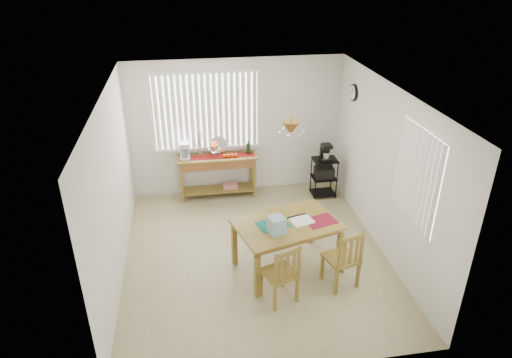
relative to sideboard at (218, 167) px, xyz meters
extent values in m
cube|color=tan|center=(0.39, -2.02, -0.63)|extent=(4.00, 4.50, 0.01)
cube|color=white|center=(0.39, 0.28, 0.68)|extent=(4.00, 0.10, 2.60)
cube|color=white|center=(0.39, -4.32, 0.68)|extent=(4.00, 0.10, 2.60)
cube|color=white|center=(-1.66, -2.02, 0.68)|extent=(0.10, 4.50, 2.60)
cube|color=white|center=(2.44, -2.02, 0.68)|extent=(0.10, 4.50, 2.60)
cube|color=white|center=(0.39, -2.02, 2.03)|extent=(4.00, 4.50, 0.10)
cube|color=white|center=(-0.16, 0.22, 1.03)|extent=(1.90, 0.01, 1.40)
cube|color=white|center=(-1.05, 0.21, 1.03)|extent=(0.07, 0.03, 1.40)
cube|color=white|center=(-0.95, 0.21, 1.03)|extent=(0.07, 0.03, 1.40)
cube|color=white|center=(-0.84, 0.21, 1.03)|extent=(0.07, 0.03, 1.40)
cube|color=white|center=(-0.74, 0.21, 1.03)|extent=(0.07, 0.03, 1.40)
cube|color=white|center=(-0.63, 0.21, 1.03)|extent=(0.07, 0.03, 1.40)
cube|color=white|center=(-0.53, 0.21, 1.03)|extent=(0.07, 0.03, 1.40)
cube|color=white|center=(-0.42, 0.21, 1.03)|extent=(0.07, 0.03, 1.40)
cube|color=white|center=(-0.31, 0.21, 1.03)|extent=(0.07, 0.03, 1.40)
cube|color=white|center=(-0.21, 0.21, 1.03)|extent=(0.07, 0.03, 1.40)
cube|color=white|center=(-0.10, 0.21, 1.03)|extent=(0.07, 0.03, 1.40)
cube|color=white|center=(0.00, 0.21, 1.03)|extent=(0.07, 0.03, 1.40)
cube|color=white|center=(0.11, 0.21, 1.03)|extent=(0.07, 0.03, 1.40)
cube|color=white|center=(0.21, 0.21, 1.03)|extent=(0.07, 0.03, 1.40)
cube|color=white|center=(0.32, 0.21, 1.03)|extent=(0.07, 0.03, 1.40)
cube|color=white|center=(0.42, 0.21, 1.03)|extent=(0.07, 0.03, 1.40)
cube|color=white|center=(0.53, 0.21, 1.03)|extent=(0.07, 0.03, 1.40)
cube|color=white|center=(0.64, 0.21, 1.03)|extent=(0.07, 0.03, 1.40)
cube|color=white|center=(0.74, 0.21, 1.03)|extent=(0.07, 0.03, 1.40)
cube|color=white|center=(-0.16, 0.20, 0.30)|extent=(1.98, 0.06, 0.06)
cube|color=white|center=(-0.16, 0.20, 1.76)|extent=(1.98, 0.06, 0.06)
cube|color=white|center=(2.39, -2.92, 1.03)|extent=(0.01, 1.10, 1.30)
cube|color=white|center=(2.38, -3.42, 1.03)|extent=(0.03, 0.07, 1.30)
cube|color=white|center=(2.38, -3.31, 1.03)|extent=(0.03, 0.07, 1.30)
cube|color=white|center=(2.38, -3.20, 1.03)|extent=(0.03, 0.07, 1.30)
cube|color=white|center=(2.38, -3.09, 1.03)|extent=(0.03, 0.07, 1.30)
cube|color=white|center=(2.38, -2.98, 1.03)|extent=(0.03, 0.07, 1.30)
cube|color=white|center=(2.38, -2.87, 1.03)|extent=(0.03, 0.07, 1.30)
cube|color=white|center=(2.38, -2.76, 1.03)|extent=(0.03, 0.07, 1.30)
cube|color=white|center=(2.38, -2.65, 1.03)|extent=(0.03, 0.07, 1.30)
cube|color=white|center=(2.38, -2.54, 1.03)|extent=(0.03, 0.07, 1.30)
cube|color=white|center=(2.38, -2.43, 1.03)|extent=(0.03, 0.07, 1.30)
cylinder|color=black|center=(2.37, -0.47, 1.46)|extent=(0.04, 0.30, 0.30)
cylinder|color=white|center=(2.35, -0.47, 1.46)|extent=(0.01, 0.25, 0.25)
cylinder|color=olive|center=(0.80, -2.40, 1.81)|extent=(0.01, 0.01, 0.34)
cone|color=olive|center=(0.80, -2.40, 1.63)|extent=(0.24, 0.24, 0.14)
sphere|color=white|center=(0.96, -2.40, 1.57)|extent=(0.05, 0.05, 0.05)
sphere|color=white|center=(0.88, -2.27, 1.57)|extent=(0.05, 0.05, 0.05)
sphere|color=white|center=(0.72, -2.27, 1.57)|extent=(0.05, 0.05, 0.05)
sphere|color=white|center=(0.64, -2.40, 1.57)|extent=(0.05, 0.05, 0.05)
sphere|color=white|center=(0.72, -2.54, 1.57)|extent=(0.05, 0.05, 0.05)
sphere|color=white|center=(0.88, -2.54, 1.57)|extent=(0.05, 0.05, 0.05)
cube|color=olive|center=(-0.01, 0.00, 0.19)|extent=(1.47, 0.41, 0.04)
cube|color=brown|center=(-0.01, 0.00, 0.09)|extent=(1.42, 0.38, 0.15)
cube|color=olive|center=(-0.70, -0.16, -0.30)|extent=(0.06, 0.06, 0.64)
cube|color=olive|center=(0.68, -0.16, -0.30)|extent=(0.06, 0.06, 0.64)
cube|color=olive|center=(-0.70, 0.16, -0.30)|extent=(0.06, 0.06, 0.64)
cube|color=olive|center=(0.68, 0.16, -0.30)|extent=(0.06, 0.06, 0.64)
cube|color=olive|center=(-0.01, 0.00, -0.48)|extent=(1.36, 0.36, 0.03)
cube|color=red|center=(0.22, 0.00, -0.42)|extent=(0.28, 0.20, 0.09)
cube|color=maroon|center=(-0.01, 0.00, 0.21)|extent=(1.40, 0.23, 0.01)
cube|color=white|center=(-0.60, 0.00, 0.23)|extent=(0.18, 0.22, 0.05)
cube|color=white|center=(-0.60, 0.07, 0.34)|extent=(0.18, 0.07, 0.28)
cube|color=white|center=(-0.60, -0.02, 0.50)|extent=(0.18, 0.20, 0.06)
cylinder|color=white|center=(-0.60, -0.03, 0.31)|extent=(0.12, 0.12, 0.12)
cylinder|color=white|center=(-0.06, -0.02, 0.25)|extent=(0.05, 0.05, 0.09)
cone|color=white|center=(-0.06, -0.02, 0.34)|extent=(0.24, 0.24, 0.08)
sphere|color=red|center=(-0.01, -0.02, 0.42)|extent=(0.07, 0.07, 0.07)
sphere|color=red|center=(-0.06, 0.03, 0.42)|extent=(0.07, 0.07, 0.07)
sphere|color=red|center=(-0.10, -0.02, 0.42)|extent=(0.07, 0.07, 0.07)
sphere|color=red|center=(-0.06, -0.06, 0.42)|extent=(0.07, 0.07, 0.07)
sphere|color=#E9420C|center=(0.12, -0.07, 0.24)|extent=(0.07, 0.07, 0.07)
sphere|color=#E9420C|center=(0.19, -0.07, 0.24)|extent=(0.07, 0.07, 0.07)
sphere|color=#E9420C|center=(0.27, -0.07, 0.24)|extent=(0.07, 0.07, 0.07)
sphere|color=#E9420C|center=(0.34, -0.07, 0.24)|extent=(0.07, 0.07, 0.07)
cylinder|color=silver|center=(0.04, 0.17, 0.37)|extent=(0.33, 0.08, 0.33)
cylinder|color=white|center=(-0.33, 0.05, 0.27)|extent=(0.07, 0.07, 0.13)
cylinder|color=#4C3823|center=(-0.33, 0.05, 0.54)|extent=(0.08, 0.04, 0.41)
cylinder|color=#4C3823|center=(-0.33, 0.05, 0.57)|extent=(0.13, 0.06, 0.44)
cylinder|color=#4C3823|center=(-0.33, 0.05, 0.52)|extent=(0.16, 0.07, 0.33)
cylinder|color=#4C3823|center=(-0.33, 0.05, 0.59)|extent=(0.05, 0.03, 0.51)
cylinder|color=#4C3823|center=(-0.33, 0.05, 0.51)|extent=(0.20, 0.09, 0.28)
cylinder|color=black|center=(0.59, 0.05, 0.31)|extent=(0.07, 0.07, 0.21)
cylinder|color=black|center=(0.59, 0.05, 0.46)|extent=(0.03, 0.03, 0.07)
cylinder|color=black|center=(1.79, -0.47, -0.24)|extent=(0.02, 0.02, 0.77)
cylinder|color=black|center=(2.21, -0.47, -0.24)|extent=(0.02, 0.02, 0.77)
cylinder|color=black|center=(1.79, -0.15, -0.24)|extent=(0.02, 0.02, 0.77)
cylinder|color=black|center=(2.21, -0.15, -0.24)|extent=(0.02, 0.02, 0.77)
cube|color=black|center=(2.00, -0.31, 0.13)|extent=(0.45, 0.36, 0.03)
cube|color=black|center=(2.00, -0.31, -0.24)|extent=(0.45, 0.36, 0.02)
cube|color=black|center=(2.00, -0.31, -0.57)|extent=(0.45, 0.36, 0.02)
cube|color=black|center=(2.00, -0.31, -0.13)|extent=(0.34, 0.27, 0.20)
cube|color=black|center=(2.00, -0.33, 0.17)|extent=(0.18, 0.22, 0.05)
cube|color=black|center=(2.00, -0.25, 0.28)|extent=(0.18, 0.07, 0.27)
cube|color=black|center=(2.00, -0.33, 0.43)|extent=(0.18, 0.20, 0.06)
cylinder|color=silver|center=(2.00, -0.34, 0.25)|extent=(0.12, 0.12, 0.12)
cube|color=olive|center=(0.80, -2.40, 0.14)|extent=(1.65, 1.29, 0.04)
cube|color=brown|center=(0.80, -2.40, 0.08)|extent=(1.52, 1.17, 0.06)
cube|color=olive|center=(0.27, -2.97, -0.28)|extent=(0.09, 0.09, 0.67)
cube|color=olive|center=(1.55, -2.61, -0.28)|extent=(0.09, 0.09, 0.67)
cube|color=olive|center=(0.05, -2.19, -0.28)|extent=(0.09, 0.09, 0.67)
cube|color=olive|center=(1.33, -1.83, -0.28)|extent=(0.09, 0.09, 0.67)
cube|color=#136C5D|center=(0.58, -2.41, 0.16)|extent=(0.50, 0.42, 0.01)
cube|color=maroon|center=(1.29, -2.43, 0.16)|extent=(0.50, 0.42, 0.01)
cube|color=white|center=(1.01, -2.40, 0.17)|extent=(0.37, 0.32, 0.03)
cube|color=black|center=(0.98, -2.27, 0.17)|extent=(0.31, 0.11, 0.03)
cube|color=#8AAFC9|center=(0.59, -2.62, 0.28)|extent=(0.26, 0.26, 0.25)
cube|color=olive|center=(0.55, -3.06, -0.20)|extent=(0.54, 0.54, 0.04)
cube|color=olive|center=(0.65, -2.83, -0.42)|extent=(0.05, 0.05, 0.40)
cube|color=olive|center=(0.32, -2.96, -0.42)|extent=(0.05, 0.05, 0.40)
cube|color=olive|center=(0.78, -3.17, -0.42)|extent=(0.05, 0.05, 0.40)
cube|color=olive|center=(0.45, -3.29, -0.42)|extent=(0.05, 0.05, 0.40)
cube|color=olive|center=(0.79, -3.17, 0.05)|extent=(0.04, 0.04, 0.45)
cube|color=olive|center=(0.45, -3.30, 0.05)|extent=(0.04, 0.04, 0.45)
cube|color=olive|center=(0.62, -3.24, 0.25)|extent=(0.36, 0.16, 0.06)
cube|color=olive|center=(0.71, -3.20, 0.03)|extent=(0.04, 0.03, 0.36)
cube|color=olive|center=(0.62, -3.24, 0.03)|extent=(0.04, 0.03, 0.36)
cube|color=olive|center=(0.53, -3.27, 0.03)|extent=(0.04, 0.03, 0.36)
cube|color=olive|center=(1.47, -2.89, -0.19)|extent=(0.52, 0.52, 0.04)
cube|color=olive|center=(1.60, -2.66, -0.42)|extent=(0.05, 0.05, 0.41)
cube|color=olive|center=(1.25, -2.76, -0.42)|extent=(0.05, 0.05, 0.41)
cube|color=olive|center=(1.70, -3.01, -0.42)|extent=(0.05, 0.05, 0.41)
cube|color=olive|center=(1.35, -3.11, -0.42)|extent=(0.05, 0.05, 0.41)
cube|color=olive|center=(1.70, -3.02, 0.06)|extent=(0.04, 0.04, 0.46)
cube|color=olive|center=(1.35, -3.12, 0.06)|extent=(0.04, 0.04, 0.46)
cube|color=olive|center=(1.52, -3.07, 0.26)|extent=(0.38, 0.13, 0.06)
cube|color=olive|center=(1.62, -3.04, 0.04)|extent=(0.04, 0.03, 0.37)
cube|color=olive|center=(1.52, -3.07, 0.04)|extent=(0.04, 0.03, 0.37)
cube|color=olive|center=(1.43, -3.10, 0.04)|extent=(0.04, 0.03, 0.37)
camera|label=1|loc=(-0.53, -7.82, 3.67)|focal=32.00mm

